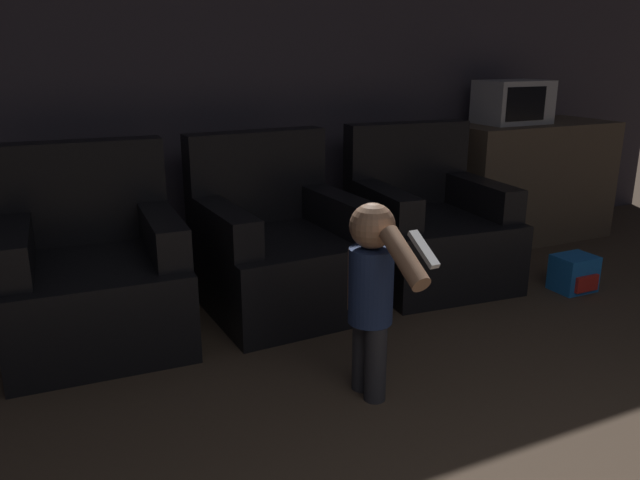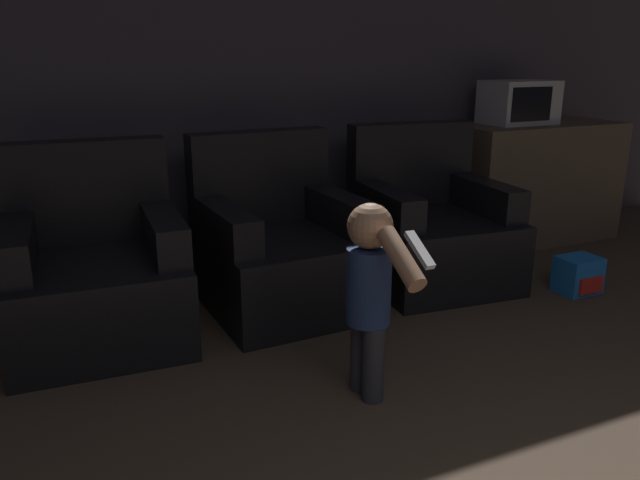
{
  "view_description": "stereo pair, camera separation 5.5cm",
  "coord_description": "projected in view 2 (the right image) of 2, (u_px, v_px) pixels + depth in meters",
  "views": [
    {
      "loc": [
        -1.06,
        0.47,
        1.42
      ],
      "look_at": [
        0.17,
        3.06,
        0.55
      ],
      "focal_mm": 35.0,
      "sensor_mm": 36.0,
      "label": 1
    },
    {
      "loc": [
        -1.01,
        0.45,
        1.42
      ],
      "look_at": [
        0.17,
        3.06,
        0.55
      ],
      "focal_mm": 35.0,
      "sensor_mm": 36.0,
      "label": 2
    }
  ],
  "objects": [
    {
      "name": "armchair_middle",
      "position": [
        281.0,
        250.0,
        3.57
      ],
      "size": [
        0.88,
        0.92,
        0.97
      ],
      "rotation": [
        0.0,
        0.0,
        0.04
      ],
      "color": "black",
      "rests_on": "ground_plane"
    },
    {
      "name": "toy_backpack",
      "position": [
        578.0,
        275.0,
        3.8
      ],
      "size": [
        0.24,
        0.22,
        0.22
      ],
      "color": "blue",
      "rests_on": "ground_plane"
    },
    {
      "name": "wall_back",
      "position": [
        202.0,
        71.0,
        3.96
      ],
      "size": [
        8.4,
        0.05,
        2.6
      ],
      "color": "#3D3842",
      "rests_on": "ground_plane"
    },
    {
      "name": "person_toddler",
      "position": [
        370.0,
        286.0,
        2.54
      ],
      "size": [
        0.19,
        0.58,
        0.84
      ],
      "rotation": [
        0.0,
        0.0,
        1.6
      ],
      "color": "#28282D",
      "rests_on": "ground_plane"
    },
    {
      "name": "kitchen_counter",
      "position": [
        529.0,
        181.0,
        4.84
      ],
      "size": [
        1.32,
        0.64,
        0.9
      ],
      "color": "brown",
      "rests_on": "ground_plane"
    },
    {
      "name": "armchair_left",
      "position": [
        96.0,
        274.0,
        3.17
      ],
      "size": [
        0.89,
        0.93,
        0.97
      ],
      "rotation": [
        0.0,
        0.0,
        -0.05
      ],
      "color": "black",
      "rests_on": "ground_plane"
    },
    {
      "name": "armchair_right",
      "position": [
        430.0,
        230.0,
        3.97
      ],
      "size": [
        0.92,
        0.96,
        0.97
      ],
      "rotation": [
        0.0,
        0.0,
        -0.09
      ],
      "color": "black",
      "rests_on": "ground_plane"
    },
    {
      "name": "microwave",
      "position": [
        519.0,
        102.0,
        4.59
      ],
      "size": [
        0.51,
        0.36,
        0.31
      ],
      "color": "#B7B7BC",
      "rests_on": "kitchen_counter"
    }
  ]
}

